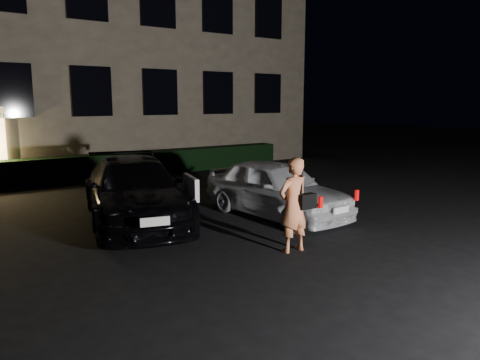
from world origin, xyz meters
TOP-DOWN VIEW (x-y plane):
  - ground at (0.00, 0.00)m, footprint 80.00×80.00m
  - building at (-0.00, 14.99)m, footprint 20.00×8.11m
  - hedge at (0.00, 10.50)m, footprint 15.00×0.70m
  - sedan at (-1.35, 4.28)m, footprint 3.17×5.19m
  - hatch at (1.51, 2.82)m, footprint 1.78×4.00m
  - man at (0.10, 0.66)m, footprint 0.69×0.41m

SIDE VIEW (x-z plane):
  - ground at x=0.00m, z-range 0.00..0.00m
  - hedge at x=0.00m, z-range 0.00..0.85m
  - hatch at x=1.51m, z-range 0.00..1.34m
  - sedan at x=-1.35m, z-range 0.00..1.41m
  - man at x=0.10m, z-range 0.00..1.70m
  - building at x=0.00m, z-range 0.00..12.00m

